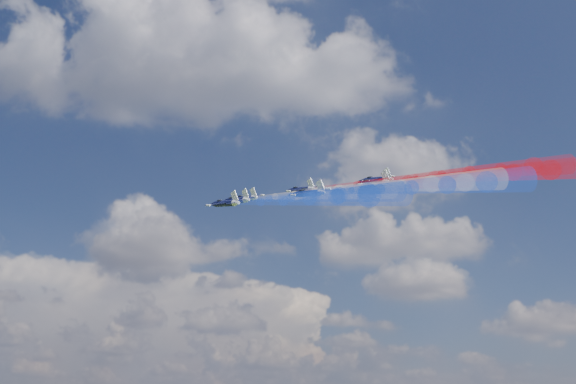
# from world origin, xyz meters

# --- Properties ---
(jet_lead) EXTENTS (14.73, 15.00, 8.11)m
(jet_lead) POSITION_xyz_m (-7.85, -2.80, 167.69)
(jet_lead) COLOR black
(trail_lead) EXTENTS (30.47, 37.38, 13.96)m
(trail_lead) POSITION_xyz_m (8.76, -23.69, 162.03)
(trail_lead) COLOR white
(jet_inner_left) EXTENTS (14.73, 15.00, 8.11)m
(jet_inner_left) POSITION_xyz_m (-8.63, -16.94, 162.77)
(jet_inner_left) COLOR black
(trail_inner_left) EXTENTS (30.47, 37.38, 13.96)m
(trail_inner_left) POSITION_xyz_m (7.97, -37.84, 157.11)
(trail_inner_left) COLOR blue
(jet_inner_right) EXTENTS (14.73, 15.00, 8.11)m
(jet_inner_right) POSITION_xyz_m (5.61, -5.02, 169.09)
(jet_inner_right) COLOR black
(trail_inner_right) EXTENTS (30.47, 37.38, 13.96)m
(trail_inner_right) POSITION_xyz_m (22.22, -25.92, 163.43)
(trail_inner_right) COLOR red
(jet_outer_left) EXTENTS (14.73, 15.00, 8.11)m
(jet_outer_left) POSITION_xyz_m (-9.74, -29.46, 158.24)
(jet_outer_left) COLOR black
(trail_outer_left) EXTENTS (30.47, 37.38, 13.96)m
(trail_outer_left) POSITION_xyz_m (6.86, -50.35, 152.59)
(trail_outer_left) COLOR blue
(jet_center_third) EXTENTS (14.73, 15.00, 8.11)m
(jet_center_third) POSITION_xyz_m (7.48, -19.46, 163.89)
(jet_center_third) COLOR black
(trail_center_third) EXTENTS (30.47, 37.38, 13.96)m
(trail_center_third) POSITION_xyz_m (24.09, -40.36, 158.24)
(trail_center_third) COLOR white
(jet_outer_right) EXTENTS (14.73, 15.00, 8.11)m
(jet_outer_right) POSITION_xyz_m (23.09, -8.87, 170.22)
(jet_outer_right) COLOR black
(trail_outer_right) EXTENTS (30.47, 37.38, 13.96)m
(trail_outer_right) POSITION_xyz_m (39.70, -29.77, 164.56)
(trail_outer_right) COLOR red
(jet_rear_left) EXTENTS (14.73, 15.00, 8.11)m
(jet_rear_left) POSITION_xyz_m (6.93, -33.99, 158.85)
(jet_rear_left) COLOR black
(trail_rear_left) EXTENTS (30.47, 37.38, 13.96)m
(trail_rear_left) POSITION_xyz_m (23.54, -54.89, 153.19)
(trail_rear_left) COLOR blue
(jet_rear_right) EXTENTS (14.73, 15.00, 8.11)m
(jet_rear_right) POSITION_xyz_m (20.75, -23.23, 164.52)
(jet_rear_right) COLOR black
(trail_rear_right) EXTENTS (30.47, 37.38, 13.96)m
(trail_rear_right) POSITION_xyz_m (37.36, -44.13, 158.86)
(trail_rear_right) COLOR red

